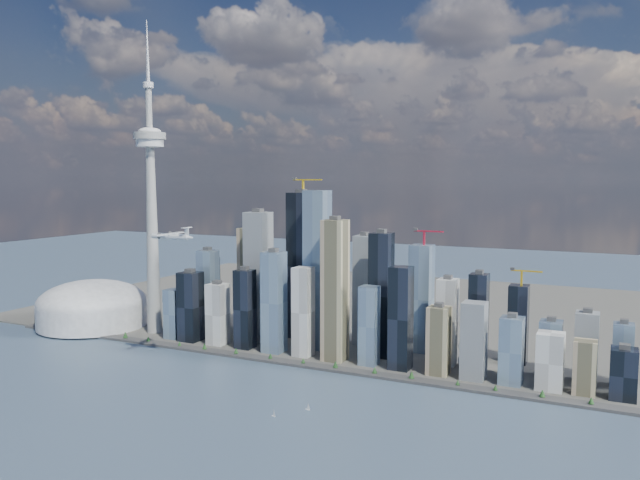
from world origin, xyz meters
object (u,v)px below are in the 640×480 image
at_px(airplane, 171,236).
at_px(sailboat_east, 308,408).
at_px(dome_stadium, 92,306).
at_px(sailboat_west, 274,414).
at_px(needle_tower, 151,204).

relative_size(airplane, sailboat_east, 7.82).
bearing_deg(airplane, dome_stadium, 150.53).
bearing_deg(airplane, sailboat_west, -22.43).
xyz_separation_m(sailboat_west, sailboat_east, (27.21, 36.26, 0.11)).
relative_size(needle_tower, sailboat_east, 59.41).
relative_size(sailboat_west, sailboat_east, 0.96).
height_order(airplane, sailboat_east, airplane).
xyz_separation_m(needle_tower, sailboat_east, (419.86, -217.48, -232.87)).
xyz_separation_m(dome_stadium, airplane, (324.76, -167.21, 160.38)).
bearing_deg(sailboat_east, dome_stadium, 168.69).
xyz_separation_m(needle_tower, sailboat_west, (392.65, -253.74, -232.97)).
height_order(airplane, sailboat_west, airplane).
bearing_deg(sailboat_east, airplane, 179.31).
relative_size(airplane, sailboat_west, 8.11).
bearing_deg(needle_tower, sailboat_west, -32.87).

